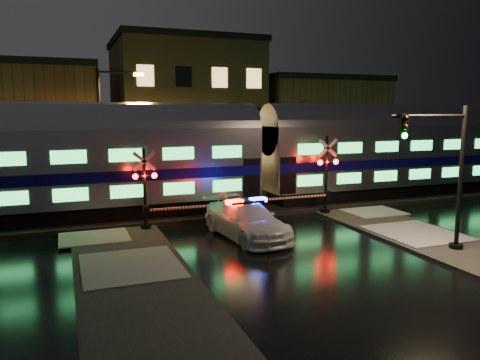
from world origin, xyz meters
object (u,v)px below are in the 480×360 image
streetlight (105,128)px  crossing_signal_left (153,197)px  police_car (246,220)px  crossing_signal_right (321,183)px  traffic_light (444,177)px

streetlight → crossing_signal_left: bearing=-77.1°
crossing_signal_left → police_car: bearing=-36.6°
police_car → crossing_signal_left: bearing=136.6°
streetlight → crossing_signal_right: bearing=-31.9°
traffic_light → streetlight: streetlight is taller
crossing_signal_right → crossing_signal_left: size_ratio=1.10×
crossing_signal_right → traffic_light: bearing=-83.5°
police_car → streetlight: size_ratio=0.71×
police_car → crossing_signal_left: (-3.73, 2.77, 0.83)m
crossing_signal_left → crossing_signal_right: bearing=0.1°
police_car → crossing_signal_right: 6.25m
crossing_signal_right → crossing_signal_left: (-9.24, -0.01, -0.18)m
police_car → crossing_signal_left: 4.72m
police_car → traffic_light: bearing=-45.1°
crossing_signal_right → police_car: bearing=-153.2°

